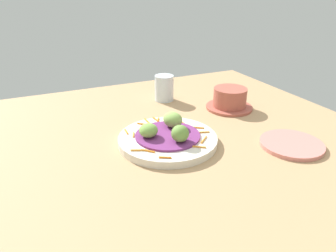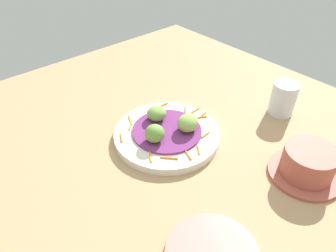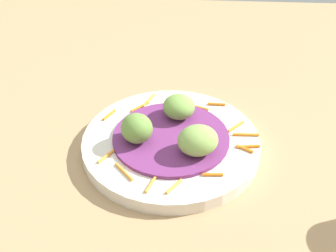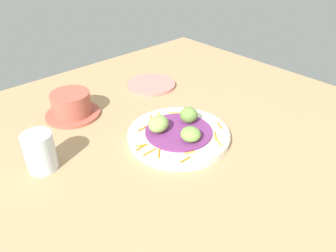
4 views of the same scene
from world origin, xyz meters
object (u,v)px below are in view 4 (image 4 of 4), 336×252
at_px(guac_scoop_left, 191,134).
at_px(guac_scoop_right, 159,124).
at_px(water_glass, 40,152).
at_px(guac_scoop_center, 187,114).
at_px(main_plate, 179,136).
at_px(terracotta_bowl, 72,105).
at_px(side_plate_small, 151,85).

relative_size(guac_scoop_left, guac_scoop_right, 0.86).
relative_size(guac_scoop_left, water_glass, 0.54).
bearing_deg(guac_scoop_right, guac_scoop_center, -10.34).
xyz_separation_m(main_plate, guac_scoop_center, (0.05, 0.02, 0.04)).
height_order(main_plate, guac_scoop_left, guac_scoop_left).
height_order(guac_scoop_left, terracotta_bowl, terracotta_bowl).
distance_m(guac_scoop_right, water_glass, 0.27).
relative_size(guac_scoop_left, guac_scoop_center, 1.06).
bearing_deg(water_glass, terracotta_bowl, 45.14).
xyz_separation_m(guac_scoop_left, guac_scoop_right, (-0.03, 0.08, 0.00)).
relative_size(side_plate_small, terracotta_bowl, 1.05).
relative_size(guac_scoop_center, water_glass, 0.51).
xyz_separation_m(guac_scoop_left, side_plate_small, (0.15, 0.32, -0.04)).
bearing_deg(guac_scoop_center, main_plate, -160.34).
bearing_deg(guac_scoop_right, terracotta_bowl, 111.60).
relative_size(guac_scoop_right, terracotta_bowl, 0.37).
bearing_deg(water_glass, guac_scoop_right, -19.07).
bearing_deg(main_plate, guac_scoop_left, -100.34).
height_order(guac_scoop_center, terracotta_bowl, terracotta_bowl).
xyz_separation_m(guac_scoop_center, side_plate_small, (0.10, 0.26, -0.04)).
distance_m(guac_scoop_left, terracotta_bowl, 0.35).
relative_size(guac_scoop_center, guac_scoop_right, 0.82).
xyz_separation_m(side_plate_small, terracotta_bowl, (-0.27, 0.00, 0.03)).
relative_size(guac_scoop_left, terracotta_bowl, 0.32).
height_order(guac_scoop_center, water_glass, water_glass).
bearing_deg(terracotta_bowl, water_glass, -134.86).
height_order(main_plate, guac_scoop_right, guac_scoop_right).
distance_m(guac_scoop_left, water_glass, 0.33).
xyz_separation_m(guac_scoop_right, terracotta_bowl, (-0.10, 0.24, -0.01)).
height_order(main_plate, terracotta_bowl, terracotta_bowl).
bearing_deg(water_glass, guac_scoop_center, -17.00).
xyz_separation_m(guac_scoop_center, guac_scoop_right, (-0.08, 0.01, -0.00)).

